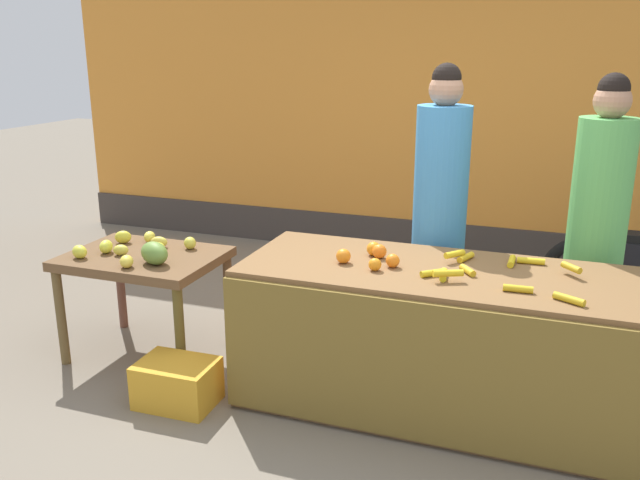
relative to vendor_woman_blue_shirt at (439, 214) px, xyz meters
The scene contains 11 objects.
ground_plane 1.20m from the vendor_woman_blue_shirt, 110.15° to the right, with size 24.00×24.00×0.00m, color #756B5B.
market_wall_back 2.26m from the vendor_woman_blue_shirt, 96.53° to the left, with size 8.07×0.23×3.22m.
fruit_stall_counter 0.89m from the vendor_woman_blue_shirt, 78.49° to the right, with size 2.20×0.88×0.82m.
side_table_wooden 1.94m from the vendor_woman_blue_shirt, 159.24° to the right, with size 0.98×0.72×0.70m.
banana_bunch_pile 0.80m from the vendor_woman_blue_shirt, 59.36° to the right, with size 0.82×0.62×0.07m.
orange_pile 0.73m from the vendor_woman_blue_shirt, 110.60° to the right, with size 0.36×0.33×0.08m.
mango_papaya_pile 1.91m from the vendor_woman_blue_shirt, 157.42° to the right, with size 0.71×0.63×0.14m.
vendor_woman_blue_shirt is the anchor object (origin of this frame).
vendor_woman_green_shirt 0.94m from the vendor_woman_blue_shirt, ahead, with size 0.34×0.34×1.85m.
produce_crate 1.91m from the vendor_woman_blue_shirt, 136.91° to the right, with size 0.44×0.32×0.26m, color gold.
produce_sack 1.24m from the vendor_woman_blue_shirt, behind, with size 0.36×0.30×0.57m, color maroon.
Camera 1 is at (0.93, -3.43, 2.00)m, focal length 37.12 mm.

